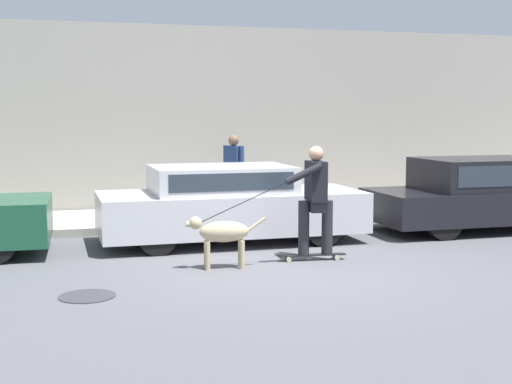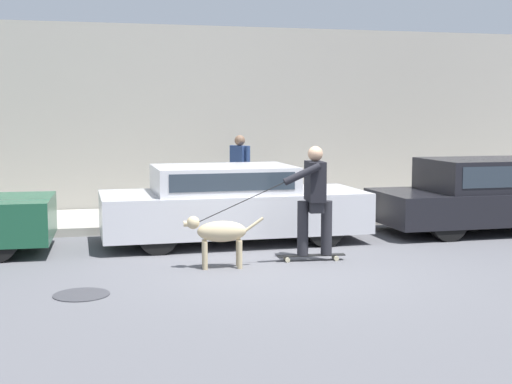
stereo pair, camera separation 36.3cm
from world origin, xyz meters
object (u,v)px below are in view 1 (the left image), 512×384
parked_car_2 (487,195)px  fire_hydrant (351,207)px  dog (222,233)px  parked_car_1 (229,205)px  pedestrian_with_bag (233,170)px  skateboarder (315,196)px

parked_car_2 → fire_hydrant: 2.47m
parked_car_2 → dog: size_ratio=3.99×
parked_car_1 → fire_hydrant: (2.53, 0.86, -0.24)m
pedestrian_with_bag → fire_hydrant: pedestrian_with_bag is taller
skateboarder → fire_hydrant: skateboarder is taller
parked_car_2 → dog: 5.71m
skateboarder → pedestrian_with_bag: bearing=-81.9°
pedestrian_with_bag → parked_car_1: bearing=-131.5°
parked_car_2 → parked_car_1: bearing=179.7°
parked_car_1 → dog: parked_car_1 is taller
parked_car_2 → pedestrian_with_bag: 4.84m
parked_car_1 → parked_car_2: (4.83, -0.00, 0.01)m
parked_car_2 → skateboarder: 4.34m
dog → pedestrian_with_bag: size_ratio=0.72×
parked_car_2 → fire_hydrant: parked_car_2 is taller
skateboarder → pedestrian_with_bag: pedestrian_with_bag is taller
dog → pedestrian_with_bag: bearing=-100.0°
dog → pedestrian_with_bag: pedestrian_with_bag is taller
parked_car_1 → fire_hydrant: parked_car_1 is taller
dog → parked_car_1: bearing=-100.6°
parked_car_1 → pedestrian_with_bag: 2.57m
parked_car_2 → pedestrian_with_bag: pedestrian_with_bag is taller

